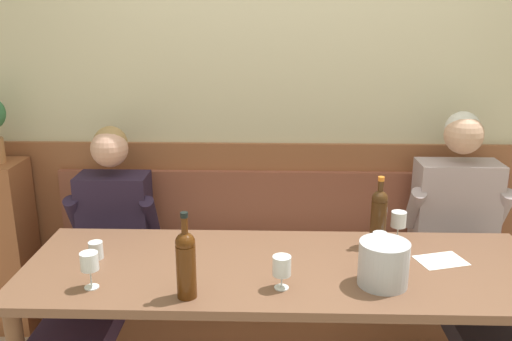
# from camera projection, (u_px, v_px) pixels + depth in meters

# --- Properties ---
(room_wall_back) EXTENTS (6.80, 0.08, 2.80)m
(room_wall_back) POSITION_uv_depth(u_px,v_px,m) (282.00, 90.00, 3.11)
(room_wall_back) COLOR #C3B999
(room_wall_back) RESTS_ON ground
(wood_wainscot_panel) EXTENTS (6.80, 0.03, 1.10)m
(wood_wainscot_panel) POSITION_uv_depth(u_px,v_px,m) (280.00, 232.00, 3.30)
(wood_wainscot_panel) COLOR brown
(wood_wainscot_panel) RESTS_ON ground
(wall_bench) EXTENTS (2.60, 0.42, 0.94)m
(wall_bench) POSITION_uv_depth(u_px,v_px,m) (280.00, 289.00, 3.17)
(wall_bench) COLOR brown
(wall_bench) RESTS_ON ground
(dining_table) EXTENTS (2.30, 0.78, 0.75)m
(dining_table) POSITION_uv_depth(u_px,v_px,m) (283.00, 282.00, 2.44)
(dining_table) COLOR brown
(dining_table) RESTS_ON ground
(person_center_right_seat) EXTENTS (0.49, 1.20, 1.24)m
(person_center_right_seat) POSITION_uv_depth(u_px,v_px,m) (99.00, 263.00, 2.77)
(person_center_right_seat) COLOR #282832
(person_center_right_seat) RESTS_ON ground
(person_right_seat) EXTENTS (0.54, 1.20, 1.33)m
(person_right_seat) POSITION_uv_depth(u_px,v_px,m) (472.00, 261.00, 2.72)
(person_right_seat) COLOR #322F33
(person_right_seat) RESTS_ON ground
(ice_bucket) EXTENTS (0.21, 0.21, 0.19)m
(ice_bucket) POSITION_uv_depth(u_px,v_px,m) (384.00, 264.00, 2.22)
(ice_bucket) COLOR #B0B3BC
(ice_bucket) RESTS_ON dining_table
(wine_bottle_amber_mid) EXTENTS (0.08, 0.08, 0.35)m
(wine_bottle_amber_mid) POSITION_uv_depth(u_px,v_px,m) (186.00, 262.00, 2.11)
(wine_bottle_amber_mid) COLOR #462209
(wine_bottle_amber_mid) RESTS_ON dining_table
(wine_bottle_clear_water) EXTENTS (0.08, 0.08, 0.34)m
(wine_bottle_clear_water) POSITION_uv_depth(u_px,v_px,m) (379.00, 216.00, 2.58)
(wine_bottle_clear_water) COLOR #3F2510
(wine_bottle_clear_water) RESTS_ON dining_table
(wine_glass_left_end) EXTENTS (0.07, 0.07, 0.14)m
(wine_glass_left_end) POSITION_uv_depth(u_px,v_px,m) (399.00, 221.00, 2.66)
(wine_glass_left_end) COLOR silver
(wine_glass_left_end) RESTS_ON dining_table
(wine_glass_right_end) EXTENTS (0.07, 0.07, 0.15)m
(wine_glass_right_end) POSITION_uv_depth(u_px,v_px,m) (89.00, 263.00, 2.19)
(wine_glass_right_end) COLOR silver
(wine_glass_right_end) RESTS_ON dining_table
(wine_glass_mid_right) EXTENTS (0.07, 0.07, 0.13)m
(wine_glass_mid_right) POSITION_uv_depth(u_px,v_px,m) (380.00, 241.00, 2.45)
(wine_glass_mid_right) COLOR silver
(wine_glass_mid_right) RESTS_ON dining_table
(wine_glass_near_bucket) EXTENTS (0.08, 0.08, 0.14)m
(wine_glass_near_bucket) POSITION_uv_depth(u_px,v_px,m) (282.00, 268.00, 2.19)
(wine_glass_near_bucket) COLOR silver
(wine_glass_near_bucket) RESTS_ON dining_table
(water_tumbler_left) EXTENTS (0.06, 0.06, 0.08)m
(water_tumbler_left) POSITION_uv_depth(u_px,v_px,m) (96.00, 250.00, 2.47)
(water_tumbler_left) COLOR silver
(water_tumbler_left) RESTS_ON dining_table
(tasting_sheet_left_guest) EXTENTS (0.24, 0.20, 0.00)m
(tasting_sheet_left_guest) POSITION_uv_depth(u_px,v_px,m) (441.00, 261.00, 2.46)
(tasting_sheet_left_guest) COLOR white
(tasting_sheet_left_guest) RESTS_ON dining_table
(corner_pedestal) EXTENTS (0.28, 0.28, 1.02)m
(corner_pedestal) POSITION_uv_depth(u_px,v_px,m) (6.00, 247.00, 3.18)
(corner_pedestal) COLOR brown
(corner_pedestal) RESTS_ON ground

